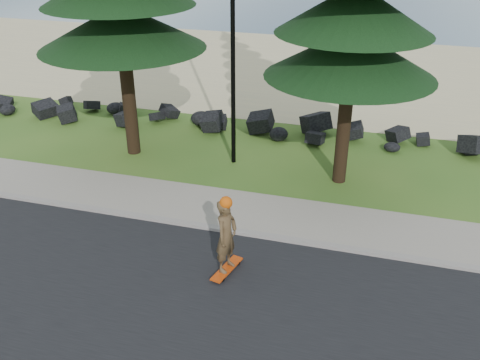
% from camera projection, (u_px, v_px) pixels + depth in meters
% --- Properties ---
extents(ground, '(160.00, 160.00, 0.00)m').
position_uv_depth(ground, '(201.00, 209.00, 14.93)').
color(ground, '#325C1C').
rests_on(ground, ground).
extents(road, '(160.00, 7.00, 0.02)m').
position_uv_depth(road, '(129.00, 316.00, 11.09)').
color(road, black).
rests_on(road, ground).
extents(kerb, '(160.00, 0.20, 0.10)m').
position_uv_depth(kerb, '(190.00, 224.00, 14.14)').
color(kerb, gray).
rests_on(kerb, ground).
extents(sidewalk, '(160.00, 2.00, 0.08)m').
position_uv_depth(sidewalk, '(203.00, 205.00, 15.08)').
color(sidewalk, gray).
rests_on(sidewalk, ground).
extents(beach_sand, '(160.00, 15.00, 0.01)m').
position_uv_depth(beach_sand, '(296.00, 69.00, 27.28)').
color(beach_sand, beige).
rests_on(beach_sand, ground).
extents(seawall_boulders, '(60.00, 2.40, 1.10)m').
position_uv_depth(seawall_boulders, '(252.00, 135.00, 19.70)').
color(seawall_boulders, black).
rests_on(seawall_boulders, ground).
extents(lamp_post, '(0.25, 0.14, 8.14)m').
position_uv_depth(lamp_post, '(233.00, 35.00, 15.74)').
color(lamp_post, black).
rests_on(lamp_post, ground).
extents(skateboarder, '(0.57, 1.10, 1.99)m').
position_uv_depth(skateboarder, '(226.00, 236.00, 11.93)').
color(skateboarder, '#BB3A0B').
rests_on(skateboarder, ground).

